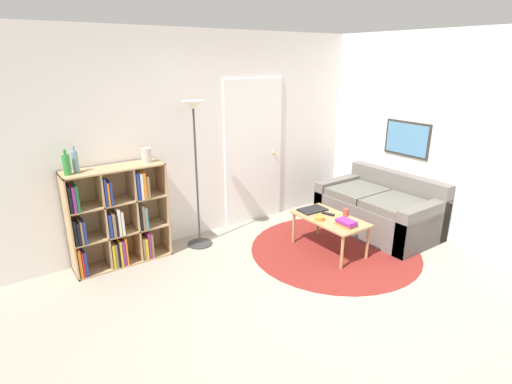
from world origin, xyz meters
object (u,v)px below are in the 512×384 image
at_px(laptop, 312,210).
at_px(bottle_left, 67,164).
at_px(floor_lamp, 195,139).
at_px(bottle_middle, 75,161).
at_px(cup, 346,212).
at_px(couch, 380,210).
at_px(bookshelf, 116,219).
at_px(coffee_table, 330,221).
at_px(bowl, 320,218).
at_px(vase_on_shelf, 146,155).

relative_size(laptop, bottle_left, 1.34).
distance_m(floor_lamp, bottle_middle, 1.31).
height_order(floor_lamp, cup, floor_lamp).
bearing_deg(laptop, bottle_middle, 160.32).
distance_m(couch, bottle_middle, 3.86).
distance_m(bookshelf, bottle_left, 0.83).
bearing_deg(bottle_left, coffee_table, -23.65).
bearing_deg(cup, bookshelf, 152.39).
height_order(couch, cup, couch).
height_order(coffee_table, bottle_left, bottle_left).
bearing_deg(bowl, laptop, 62.36).
distance_m(cup, bottle_left, 3.16).
bearing_deg(couch, bookshelf, 160.79).
relative_size(laptop, bowl, 3.03).
xyz_separation_m(cup, vase_on_shelf, (-1.97, 1.24, 0.74)).
xyz_separation_m(couch, coffee_table, (-1.03, -0.06, 0.10)).
relative_size(couch, laptop, 4.36).
distance_m(bottle_left, vase_on_shelf, 0.84).
bearing_deg(bookshelf, laptop, -21.89).
relative_size(cup, bottle_left, 0.35).
bearing_deg(cup, coffee_table, 160.20).
distance_m(bookshelf, cup, 2.69).
xyz_separation_m(bowl, vase_on_shelf, (-1.62, 1.15, 0.76)).
bearing_deg(vase_on_shelf, bottle_middle, 177.92).
xyz_separation_m(laptop, bottle_left, (-2.61, 0.85, 0.81)).
bearing_deg(laptop, cup, -61.28).
relative_size(couch, cup, 16.57).
relative_size(floor_lamp, laptop, 5.12).
relative_size(bowl, bottle_middle, 0.42).
xyz_separation_m(coffee_table, bottle_left, (-2.62, 1.15, 0.86)).
height_order(couch, laptop, couch).
bearing_deg(coffee_table, bowl, 172.94).
bearing_deg(bottle_middle, couch, -17.86).
relative_size(bookshelf, bottle_middle, 4.15).
relative_size(coffee_table, cup, 9.84).
distance_m(bookshelf, bowl, 2.34).
height_order(floor_lamp, couch, floor_lamp).
distance_m(floor_lamp, bowl, 1.75).
bearing_deg(couch, bottle_left, 163.35).
bearing_deg(bookshelf, vase_on_shelf, -0.66).
xyz_separation_m(bookshelf, coffee_table, (2.19, -1.18, -0.16)).
bearing_deg(bowl, vase_on_shelf, 144.57).
xyz_separation_m(coffee_table, cup, (0.19, -0.07, 0.09)).
bearing_deg(vase_on_shelf, bowl, -35.43).
relative_size(couch, vase_on_shelf, 9.34).
height_order(floor_lamp, vase_on_shelf, floor_lamp).
bearing_deg(floor_lamp, bottle_middle, 174.15).
height_order(floor_lamp, bottle_left, floor_lamp).
bearing_deg(bookshelf, floor_lamp, -6.53).
distance_m(bookshelf, couch, 3.42).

